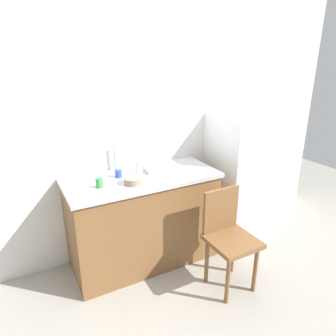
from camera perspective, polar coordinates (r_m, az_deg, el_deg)
name	(u,v)px	position (r m, az deg, el deg)	size (l,w,h in m)	color
ground_plane	(195,292)	(2.95, 4.99, -21.91)	(8.00, 8.00, 0.00)	#9E998E
back_wall	(145,122)	(3.14, -4.33, 8.49)	(4.80, 0.10, 2.69)	silver
cabinet_base	(143,221)	(3.08, -4.61, -9.78)	(1.39, 0.60, 0.88)	brown
countertop	(142,178)	(2.88, -4.86, -1.82)	(1.43, 0.64, 0.04)	#B7B7BC
faucet	(115,158)	(3.00, -9.77, 1.79)	(0.02, 0.02, 0.25)	#B7B7BC
refrigerator	(239,176)	(3.56, 13.03, -1.52)	(0.59, 0.60, 1.38)	white
chair	(228,235)	(2.80, 11.08, -12.06)	(0.40, 0.40, 0.89)	brown
dish_tray	(158,167)	(3.01, -1.77, 0.13)	(0.28, 0.20, 0.05)	white
terracotta_bowl	(133,181)	(2.69, -6.44, -2.35)	(0.16, 0.16, 0.06)	gray
cup_white	(139,167)	(2.94, -5.39, 0.21)	(0.07, 0.07, 0.11)	white
cup_green	(99,183)	(2.66, -12.59, -2.67)	(0.06, 0.06, 0.08)	green
cup_blue	(119,173)	(2.85, -9.13, -0.99)	(0.06, 0.06, 0.07)	blue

